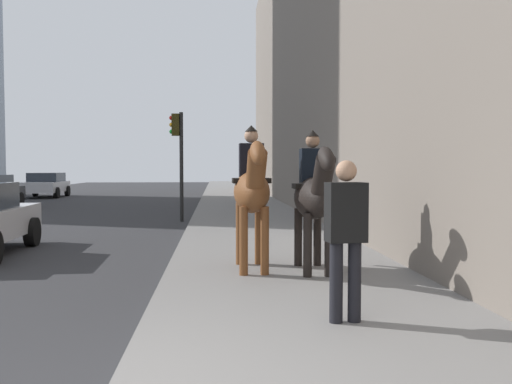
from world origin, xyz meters
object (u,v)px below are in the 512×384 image
Objects in this scene: mounted_horse_far at (314,195)px; traffic_light_near_curb at (178,148)px; mounted_horse_near at (252,190)px; pedestrian_greeting at (346,230)px; car_near_lane at (46,184)px.

traffic_light_near_curb reaches higher than mounted_horse_far.
mounted_horse_near is 3.00m from pedestrian_greeting.
pedestrian_greeting is (-2.68, 0.16, -0.23)m from mounted_horse_far.
mounted_horse_far is 0.56× the size of car_near_lane.
traffic_light_near_curb is (-14.70, -8.78, 1.61)m from car_near_lane.
mounted_horse_near is 0.58× the size of car_near_lane.
traffic_light_near_curb is (9.07, 2.72, 1.05)m from mounted_horse_far.
pedestrian_greeting is 0.43× the size of car_near_lane.
mounted_horse_near is 25.83m from car_near_lane.
traffic_light_near_curb reaches higher than pedestrian_greeting.
pedestrian_greeting reaches higher than car_near_lane.
mounted_horse_near reaches higher than mounted_horse_far.
mounted_horse_far is 0.63× the size of traffic_light_near_curb.
traffic_light_near_curb is (8.86, 1.77, 0.97)m from mounted_horse_near.
car_near_lane is at bearing -154.20° from mounted_horse_far.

